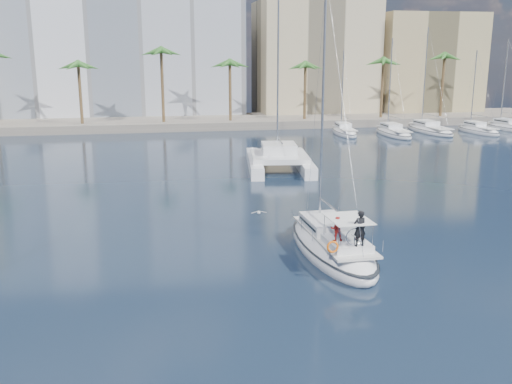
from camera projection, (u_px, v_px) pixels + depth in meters
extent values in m
plane|color=black|center=(282.00, 257.00, 32.17)|extent=(160.00, 160.00, 0.00)
cube|color=gray|center=(195.00, 122.00, 90.29)|extent=(120.00, 14.00, 1.20)
cube|color=white|center=(116.00, 36.00, 96.45)|extent=(42.00, 16.00, 28.00)
cube|color=#C0AF8A|center=(314.00, 60.00, 100.59)|extent=(20.00, 14.00, 20.00)
cube|color=tan|center=(424.00, 66.00, 102.48)|extent=(18.00, 12.00, 18.00)
cylinder|color=brown|center=(196.00, 94.00, 85.37)|extent=(0.44, 0.44, 10.50)
sphere|color=#336B27|center=(195.00, 58.00, 84.13)|extent=(3.60, 3.60, 3.60)
cylinder|color=brown|center=(408.00, 91.00, 91.43)|extent=(0.44, 0.44, 10.50)
sphere|color=#336B27|center=(410.00, 58.00, 90.19)|extent=(3.60, 3.60, 3.60)
ellipsoid|color=white|center=(332.00, 248.00, 32.55)|extent=(3.71, 10.79, 2.22)
ellipsoid|color=black|center=(332.00, 243.00, 32.48)|extent=(3.74, 10.90, 0.18)
cube|color=silver|center=(333.00, 236.00, 32.16)|extent=(2.65, 8.09, 0.12)
cube|color=silver|center=(326.00, 223.00, 33.25)|extent=(2.39, 3.56, 0.60)
cube|color=black|center=(326.00, 223.00, 33.24)|extent=(2.40, 3.15, 0.14)
cylinder|color=#B7BABF|center=(323.00, 106.00, 32.83)|extent=(0.15, 0.15, 14.03)
cylinder|color=#B7BABF|center=(332.00, 207.00, 32.08)|extent=(0.23, 4.32, 0.11)
cube|color=silver|center=(347.00, 243.00, 30.15)|extent=(2.11, 2.73, 0.36)
cube|color=white|center=(348.00, 219.00, 29.73)|extent=(2.11, 2.73, 0.04)
torus|color=silver|center=(354.00, 237.00, 29.01)|extent=(0.96, 0.08, 0.96)
torus|color=#DB5A0B|center=(333.00, 247.00, 28.43)|extent=(0.64, 0.21, 0.64)
imported|color=black|center=(360.00, 228.00, 28.91)|extent=(0.75, 0.56, 1.88)
imported|color=red|center=(337.00, 229.00, 29.83)|extent=(0.73, 0.62, 1.31)
cube|color=white|center=(255.00, 163.00, 56.81)|extent=(2.79, 12.11, 1.10)
cube|color=white|center=(303.00, 162.00, 57.05)|extent=(2.79, 12.11, 1.10)
cube|color=silver|center=(279.00, 156.00, 56.17)|extent=(6.26, 7.29, 0.50)
cube|color=silver|center=(279.00, 148.00, 56.59)|extent=(3.77, 4.02, 1.00)
cube|color=black|center=(279.00, 148.00, 56.57)|extent=(3.72, 3.55, 0.18)
cylinder|color=#B7BABF|center=(278.00, 70.00, 56.56)|extent=(0.18, 0.18, 16.07)
ellipsoid|color=silver|center=(259.00, 212.00, 38.03)|extent=(0.21, 0.41, 0.20)
sphere|color=silver|center=(258.00, 211.00, 38.21)|extent=(0.11, 0.11, 0.11)
cube|color=gray|center=(255.00, 212.00, 37.97)|extent=(0.47, 0.17, 0.11)
cube|color=gray|center=(263.00, 212.00, 38.08)|extent=(0.47, 0.17, 0.11)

